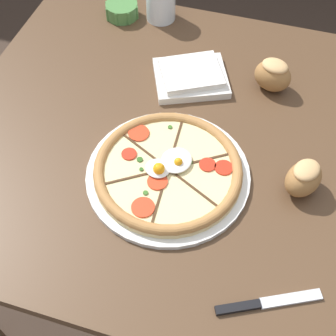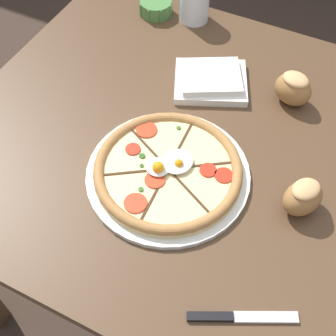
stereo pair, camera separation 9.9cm
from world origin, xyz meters
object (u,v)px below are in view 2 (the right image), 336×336
at_px(dining_table, 197,168).
at_px(bread_piece_near, 293,88).
at_px(water_glass, 195,4).
at_px(bread_piece_mid, 303,197).
at_px(napkin_folded, 211,80).
at_px(knife_main, 241,317).
at_px(pizza, 168,171).
at_px(ramekin_bowl, 156,7).

height_order(dining_table, bread_piece_near, bread_piece_near).
bearing_deg(water_glass, bread_piece_mid, -46.39).
relative_size(napkin_folded, knife_main, 1.21).
distance_m(dining_table, pizza, 0.18).
xyz_separation_m(pizza, napkin_folded, (-0.03, 0.30, -0.00)).
height_order(ramekin_bowl, bread_piece_mid, bread_piece_mid).
bearing_deg(bread_piece_near, dining_table, -124.87).
bearing_deg(water_glass, dining_table, -63.93).
height_order(napkin_folded, bread_piece_mid, bread_piece_mid).
height_order(pizza, ramekin_bowl, pizza).
height_order(bread_piece_mid, knife_main, bread_piece_mid).
bearing_deg(knife_main, pizza, 113.05).
height_order(ramekin_bowl, bread_piece_near, bread_piece_near).
bearing_deg(dining_table, knife_main, -55.49).
xyz_separation_m(dining_table, bread_piece_mid, (0.26, -0.07, 0.15)).
bearing_deg(ramekin_bowl, knife_main, -53.12).
relative_size(pizza, bread_piece_mid, 3.23).
xyz_separation_m(bread_piece_mid, water_glass, (-0.46, 0.48, 0.01)).
bearing_deg(knife_main, dining_table, 98.42).
bearing_deg(pizza, bread_piece_near, 63.57).
relative_size(dining_table, bread_piece_near, 10.54).
bearing_deg(dining_table, napkin_folded, 105.29).
xyz_separation_m(pizza, bread_piece_mid, (0.28, 0.05, 0.02)).
distance_m(napkin_folded, bread_piece_mid, 0.40).
relative_size(dining_table, knife_main, 6.06).
relative_size(pizza, knife_main, 1.91).
bearing_deg(bread_piece_mid, knife_main, -95.08).
bearing_deg(napkin_folded, pizza, -84.22).
bearing_deg(knife_main, bread_piece_near, 72.78).
height_order(knife_main, water_glass, water_glass).
bearing_deg(knife_main, bread_piece_mid, 58.82).
relative_size(bread_piece_mid, water_glass, 0.97).
bearing_deg(ramekin_bowl, dining_table, -51.11).
relative_size(pizza, napkin_folded, 1.58).
xyz_separation_m(ramekin_bowl, water_glass, (0.11, 0.03, 0.03)).
bearing_deg(dining_table, water_glass, 116.07).
height_order(pizza, bread_piece_near, bread_piece_near).
xyz_separation_m(pizza, water_glass, (-0.18, 0.53, 0.03)).
bearing_deg(bread_piece_near, water_glass, 150.85).
xyz_separation_m(bread_piece_near, bread_piece_mid, (0.11, -0.29, -0.00)).
height_order(bread_piece_near, water_glass, water_glass).
bearing_deg(dining_table, ramekin_bowl, 128.89).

